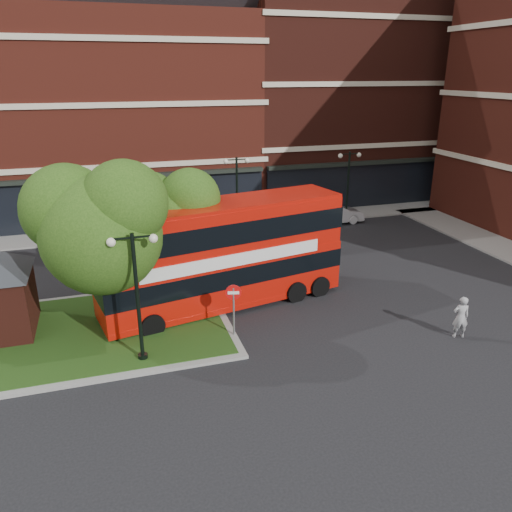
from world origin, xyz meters
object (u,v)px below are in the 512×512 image
object	(u,v)px
car_white	(334,214)
bus	(223,248)
woman	(461,317)
car_silver	(116,231)

from	to	relation	value
car_white	bus	bearing A→B (deg)	133.25
bus	woman	xyz separation A→B (m)	(8.37, -5.71, -1.90)
car_white	woman	bearing A→B (deg)	170.73
car_silver	car_white	size ratio (longest dim) A/B	1.11
woman	car_white	distance (m)	16.36
bus	woman	world-z (taller)	bus
woman	car_silver	xyz separation A→B (m)	(-12.74, 16.21, -0.11)
woman	car_silver	distance (m)	20.62
bus	car_white	distance (m)	15.03
car_silver	woman	bearing A→B (deg)	-138.66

